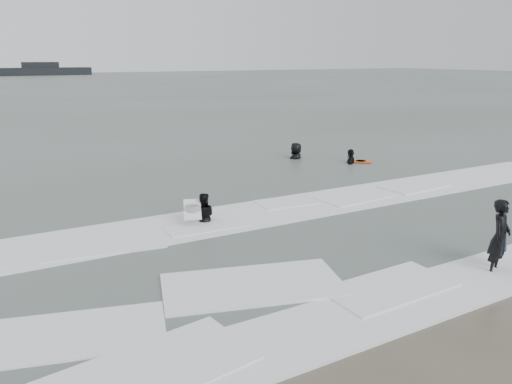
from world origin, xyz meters
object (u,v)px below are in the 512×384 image
surfer_centre (495,272)px  surfer_right_far (296,159)px  vessel_horizon (41,71)px  surfer_right_near (350,164)px  surfer_wading (204,223)px

surfer_centre → surfer_right_far: size_ratio=0.90×
surfer_right_far → vessel_horizon: vessel_horizon is taller
surfer_right_far → surfer_centre: bearing=26.8°
surfer_centre → vessel_horizon: (5.31, 141.87, 1.30)m
vessel_horizon → surfer_right_far: bearing=-90.9°
surfer_right_near → surfer_right_far: bearing=-96.4°
surfer_centre → surfer_wading: (-4.65, 6.59, 0.00)m
surfer_centre → surfer_wading: size_ratio=1.19×
surfer_centre → vessel_horizon: size_ratio=0.07×
surfer_wading → vessel_horizon: vessel_horizon is taller
surfer_wading → vessel_horizon: (9.96, 135.29, 1.30)m
vessel_horizon → surfer_wading: bearing=-94.2°
surfer_wading → surfer_right_near: bearing=-132.2°
surfer_right_near → surfer_right_far: 2.73m
surfer_wading → vessel_horizon: size_ratio=0.06×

